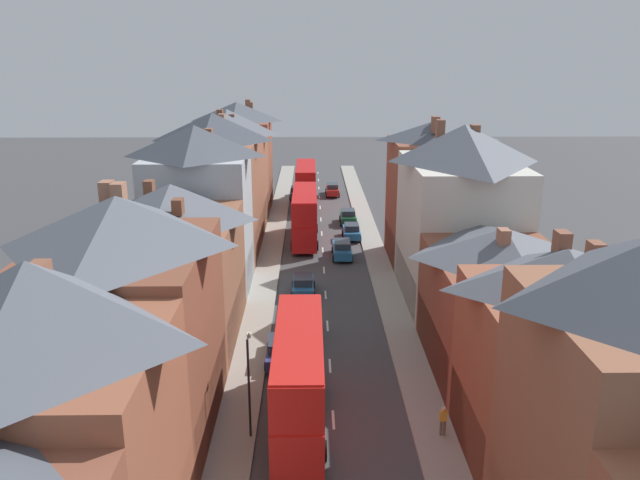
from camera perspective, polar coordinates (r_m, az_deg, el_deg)
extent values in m
cube|color=gray|center=(58.28, -4.69, -2.07)|extent=(2.20, 104.00, 0.14)
cube|color=gray|center=(58.48, 5.33, -2.02)|extent=(2.20, 104.00, 0.14)
cube|color=silver|center=(34.59, 1.22, -16.10)|extent=(0.14, 1.80, 0.01)
cube|color=silver|center=(39.77, 0.92, -11.42)|extent=(0.14, 1.80, 0.01)
cube|color=silver|center=(45.15, 0.69, -7.84)|extent=(0.14, 1.80, 0.01)
cube|color=silver|center=(50.67, 0.51, -5.03)|extent=(0.14, 1.80, 0.01)
cube|color=silver|center=(56.28, 0.37, -2.77)|extent=(0.14, 1.80, 0.01)
cube|color=silver|center=(61.97, 0.25, -0.93)|extent=(0.14, 1.80, 0.01)
cube|color=silver|center=(67.72, 0.16, 0.61)|extent=(0.14, 1.80, 0.01)
cube|color=silver|center=(73.50, 0.08, 1.90)|extent=(0.14, 1.80, 0.01)
cube|color=silver|center=(79.32, 0.01, 3.00)|extent=(0.14, 1.80, 0.01)
cube|color=silver|center=(85.16, -0.05, 3.95)|extent=(0.14, 1.80, 0.01)
cube|color=silver|center=(91.02, -0.10, 4.78)|extent=(0.14, 1.80, 0.01)
cube|color=silver|center=(96.90, -0.15, 5.51)|extent=(0.14, 1.80, 0.01)
cube|color=silver|center=(102.80, -0.19, 6.16)|extent=(0.14, 1.80, 0.01)
cube|color=#935138|center=(25.06, -23.16, -18.71)|extent=(8.00, 8.28, 9.52)
pyramid|color=#565B66|center=(22.21, -24.98, -5.34)|extent=(8.00, 8.28, 2.95)
cube|color=brown|center=(23.38, -24.28, -2.97)|extent=(0.60, 0.90, 0.93)
cube|color=brown|center=(32.67, -17.07, -8.96)|extent=(8.00, 10.71, 10.01)
cube|color=black|center=(33.41, -9.85, -14.44)|extent=(0.12, 9.85, 3.20)
pyramid|color=#565B66|center=(30.59, -18.05, 1.64)|extent=(8.00, 10.71, 2.44)
cube|color=#99664C|center=(33.71, -18.89, 4.03)|extent=(0.60, 0.90, 1.29)
cube|color=#99664C|center=(33.08, -17.90, 3.89)|extent=(0.60, 0.90, 1.29)
cube|color=brown|center=(42.97, -12.99, -3.58)|extent=(8.00, 11.62, 8.34)
cube|color=navy|center=(43.26, -7.62, -6.81)|extent=(0.12, 10.69, 3.20)
pyramid|color=#565B66|center=(41.46, -13.47, 3.39)|extent=(8.00, 11.62, 2.38)
cube|color=brown|center=(38.06, -12.86, 3.00)|extent=(0.60, 0.90, 0.94)
cube|color=brown|center=(42.58, -15.33, 4.46)|extent=(0.60, 0.90, 1.24)
cube|color=#ADB2B7|center=(51.34, -10.98, 1.42)|extent=(8.00, 7.12, 10.99)
cube|color=olive|center=(51.94, -6.46, -2.70)|extent=(0.12, 6.55, 3.20)
pyramid|color=#474C56|center=(50.03, -11.40, 8.86)|extent=(8.00, 7.12, 2.45)
cube|color=brown|center=(50.32, -10.15, 9.50)|extent=(0.60, 0.90, 0.91)
cube|color=brown|center=(60.03, -9.52, 3.71)|extent=(8.00, 11.02, 11.02)
cube|color=black|center=(60.54, -5.66, 0.14)|extent=(0.12, 10.14, 3.20)
pyramid|color=#383D47|center=(58.90, -9.84, 10.16)|extent=(8.00, 11.02, 2.57)
cube|color=#99664C|center=(61.72, -8.99, 10.90)|extent=(0.60, 0.90, 0.90)
cube|color=brown|center=(70.31, -8.26, 5.33)|extent=(8.00, 10.06, 10.26)
cube|color=#1E5133|center=(70.69, -4.97, 2.57)|extent=(0.12, 9.25, 3.20)
pyramid|color=#565B66|center=(69.35, -8.49, 10.62)|extent=(8.00, 10.06, 2.77)
cube|color=brown|center=(68.40, -9.13, 11.11)|extent=(0.60, 0.90, 1.43)
cube|color=brown|center=(68.73, -8.06, 10.96)|extent=(0.60, 0.90, 0.90)
cube|color=brown|center=(79.13, -7.45, 6.83)|extent=(8.00, 8.12, 10.82)
cube|color=maroon|center=(79.51, -4.52, 4.16)|extent=(0.12, 7.47, 3.20)
pyramid|color=#474C56|center=(78.30, -7.64, 11.56)|extent=(8.00, 8.12, 2.30)
cube|color=brown|center=(80.15, -6.60, 12.18)|extent=(0.60, 0.90, 1.31)
cube|color=brown|center=(80.17, -6.36, 12.07)|extent=(0.60, 0.90, 0.97)
cube|color=#935138|center=(31.76, 20.61, -11.52)|extent=(8.00, 7.17, 8.58)
cube|color=navy|center=(31.94, 13.23, -16.25)|extent=(0.12, 6.59, 3.20)
pyramid|color=#565B66|center=(29.75, 21.63, -2.54)|extent=(8.00, 7.17, 1.91)
cube|color=brown|center=(30.85, 23.87, -1.12)|extent=(0.60, 0.90, 1.04)
cube|color=brown|center=(30.78, 21.22, -0.51)|extent=(0.60, 0.90, 1.39)
cube|color=brown|center=(39.64, 15.95, -6.47)|extent=(8.00, 10.65, 7.18)
cube|color=black|center=(39.52, 10.17, -9.30)|extent=(0.12, 9.80, 3.20)
pyramid|color=#565B66|center=(38.15, 16.48, -0.25)|extent=(8.00, 10.65, 1.79)
cube|color=#99664C|center=(36.71, 16.42, 0.07)|extent=(0.60, 0.90, 1.19)
cube|color=beige|center=(49.21, 12.52, 0.67)|extent=(8.00, 11.72, 11.02)
cube|color=olive|center=(49.66, 7.80, -3.68)|extent=(0.12, 10.79, 3.20)
pyramid|color=#565B66|center=(47.82, 13.03, 8.63)|extent=(8.00, 11.72, 2.74)
cube|color=brown|center=(50.22, 10.94, 9.94)|extent=(0.60, 0.90, 1.43)
cube|color=brown|center=(48.19, 13.97, 9.42)|extent=(0.60, 0.90, 1.32)
cube|color=brown|center=(58.51, 10.38, 3.47)|extent=(8.00, 8.02, 11.30)
cube|color=black|center=(58.93, 6.41, -0.35)|extent=(0.12, 7.38, 3.20)
pyramid|color=#474C56|center=(57.41, 10.72, 9.85)|extent=(8.00, 8.02, 1.81)
cube|color=brown|center=(56.67, 10.56, 10.33)|extent=(0.60, 0.90, 1.10)
cube|color=brown|center=(55.16, 10.50, 10.32)|extent=(0.60, 0.90, 1.40)
cube|color=red|center=(79.63, -1.30, 4.27)|extent=(2.44, 10.80, 2.50)
cube|color=red|center=(79.15, -1.31, 5.96)|extent=(2.44, 10.58, 2.30)
cube|color=red|center=(78.93, -1.31, 6.82)|extent=(2.39, 10.37, 0.10)
cube|color=#28333D|center=(84.82, -1.27, 5.17)|extent=(2.20, 0.10, 1.20)
cube|color=#28333D|center=(84.39, -1.28, 6.70)|extent=(2.20, 0.10, 1.10)
cube|color=#28333D|center=(79.59, -2.16, 4.44)|extent=(0.06, 9.18, 0.90)
cube|color=#28333D|center=(79.15, -2.17, 6.03)|extent=(0.06, 9.18, 0.90)
cube|color=yellow|center=(84.26, -1.29, 7.24)|extent=(1.34, 0.08, 0.32)
cylinder|color=black|center=(83.16, -2.12, 3.98)|extent=(0.30, 1.00, 1.00)
cylinder|color=black|center=(83.14, -0.43, 3.99)|extent=(0.30, 1.00, 1.00)
cylinder|color=black|center=(77.01, -2.22, 2.95)|extent=(0.30, 1.00, 1.00)
cylinder|color=black|center=(76.99, -0.40, 2.96)|extent=(0.30, 1.00, 1.00)
cube|color=red|center=(33.34, -1.92, -14.15)|extent=(2.44, 10.80, 2.50)
cube|color=red|center=(32.18, -1.96, -10.47)|extent=(2.44, 10.58, 2.30)
cube|color=red|center=(31.65, -1.98, -8.54)|extent=(2.39, 10.37, 0.10)
cube|color=#28333D|center=(37.95, -1.78, -9.75)|extent=(2.20, 0.10, 1.20)
cube|color=#28333D|center=(36.98, -1.81, -6.56)|extent=(2.20, 0.10, 1.10)
cube|color=#28333D|center=(33.26, -4.03, -13.77)|extent=(0.06, 9.18, 0.90)
cube|color=#28333D|center=(32.18, -4.12, -10.31)|extent=(0.06, 9.18, 0.90)
cube|color=yellow|center=(36.68, -1.82, -5.41)|extent=(1.34, 0.08, 0.32)
cylinder|color=black|center=(36.86, -3.75, -13.01)|extent=(0.30, 1.00, 1.00)
cylinder|color=black|center=(36.81, 0.14, -13.01)|extent=(0.30, 1.00, 1.00)
cylinder|color=black|center=(31.53, -4.34, -18.70)|extent=(0.30, 1.00, 1.00)
cylinder|color=black|center=(31.48, 0.35, -18.71)|extent=(0.30, 1.00, 1.00)
cube|color=red|center=(64.31, -1.40, 1.25)|extent=(2.44, 10.80, 2.50)
cube|color=red|center=(63.72, -1.41, 3.33)|extent=(2.44, 10.58, 2.30)
cube|color=red|center=(63.45, -1.42, 4.39)|extent=(2.39, 10.37, 0.10)
cube|color=#28333D|center=(69.44, -1.36, 2.58)|extent=(2.20, 0.10, 1.20)
cube|color=#28333D|center=(68.91, -1.37, 4.44)|extent=(2.20, 0.10, 1.10)
cube|color=#28333D|center=(64.27, -2.46, 1.46)|extent=(0.06, 9.18, 0.90)
cube|color=#28333D|center=(63.72, -2.49, 3.42)|extent=(0.06, 9.18, 0.90)
cube|color=yellow|center=(68.75, -1.38, 5.09)|extent=(1.34, 0.08, 0.32)
cylinder|color=black|center=(67.87, -2.40, 1.06)|extent=(0.30, 1.00, 1.00)
cylinder|color=black|center=(67.85, -0.34, 1.07)|extent=(0.30, 1.00, 1.00)
cylinder|color=black|center=(61.81, -2.55, -0.51)|extent=(0.30, 1.00, 1.00)
cylinder|color=black|center=(61.78, -0.28, -0.50)|extent=(0.30, 1.00, 1.00)
cube|color=#236093|center=(50.65, -1.54, -4.24)|extent=(1.70, 4.07, 0.70)
cube|color=#28333D|center=(50.24, -1.54, -3.64)|extent=(1.46, 2.04, 0.60)
cylinder|color=black|center=(51.98, -2.46, -4.11)|extent=(0.20, 0.62, 0.62)
cylinder|color=black|center=(51.95, -0.58, -4.10)|extent=(0.20, 0.62, 0.62)
cylinder|color=black|center=(49.62, -2.54, -5.14)|extent=(0.20, 0.62, 0.62)
cylinder|color=black|center=(49.60, -0.56, -5.14)|extent=(0.20, 0.62, 0.62)
cube|color=#236093|center=(65.71, 2.89, 0.69)|extent=(1.70, 3.86, 0.74)
cube|color=#28333D|center=(65.35, 2.91, 1.21)|extent=(1.46, 1.93, 0.60)
cylinder|color=black|center=(66.92, 2.10, 0.67)|extent=(0.20, 0.62, 0.62)
cylinder|color=black|center=(67.02, 3.55, 0.67)|extent=(0.20, 0.62, 0.62)
cylinder|color=black|center=(64.62, 2.20, 0.08)|extent=(0.20, 0.62, 0.62)
cylinder|color=black|center=(64.73, 3.71, 0.09)|extent=(0.20, 0.62, 0.62)
cube|color=maroon|center=(86.08, 1.14, 4.57)|extent=(1.70, 4.46, 0.79)
cube|color=#28333D|center=(85.72, 1.15, 4.99)|extent=(1.46, 2.23, 0.60)
cylinder|color=black|center=(87.49, 0.55, 4.50)|extent=(0.20, 0.62, 0.62)
cylinder|color=black|center=(87.55, 1.67, 4.50)|extent=(0.20, 0.62, 0.62)
cylinder|color=black|center=(84.79, 0.60, 4.11)|extent=(0.20, 0.62, 0.62)
cylinder|color=black|center=(84.85, 1.75, 4.11)|extent=(0.20, 0.62, 0.62)
cube|color=navy|center=(40.10, -3.61, -10.13)|extent=(1.70, 4.23, 0.72)
cube|color=#28333D|center=(39.62, -3.64, -9.42)|extent=(1.46, 2.11, 0.60)
cylinder|color=black|center=(41.48, -4.71, -9.75)|extent=(0.20, 0.62, 0.62)
cylinder|color=black|center=(41.40, -2.33, -9.76)|extent=(0.20, 0.62, 0.62)
cylinder|color=black|center=(39.16, -4.96, -11.46)|extent=(0.20, 0.62, 0.62)
cylinder|color=black|center=(39.07, -2.42, -11.47)|extent=(0.20, 0.62, 0.62)
cube|color=#4C515B|center=(84.38, -2.16, 4.29)|extent=(1.70, 4.04, 0.72)
cube|color=#28333D|center=(84.04, -2.16, 4.70)|extent=(1.46, 2.02, 0.60)
cylinder|color=black|center=(85.70, -2.70, 4.23)|extent=(0.20, 0.62, 0.62)
cylinder|color=black|center=(85.66, -1.56, 4.23)|extent=(0.20, 0.62, 0.62)
cylinder|color=black|center=(83.26, -2.76, 3.85)|extent=(0.20, 0.62, 0.62)
cylinder|color=black|center=(83.22, -1.58, 3.86)|extent=(0.20, 0.62, 0.62)
cube|color=#236093|center=(59.64, 2.03, -0.94)|extent=(1.70, 4.54, 0.80)
cube|color=#28333D|center=(59.22, 2.04, -0.36)|extent=(1.46, 2.27, 0.60)
cylinder|color=black|center=(61.07, 1.16, -0.90)|extent=(0.20, 0.62, 0.62)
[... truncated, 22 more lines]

